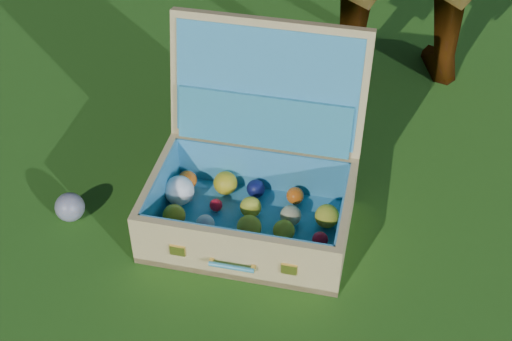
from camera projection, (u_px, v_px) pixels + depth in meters
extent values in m
plane|color=#215114|center=(308.00, 223.00, 1.92)|extent=(60.00, 60.00, 0.00)
sphere|color=#395995|center=(70.00, 207.00, 1.91)|extent=(0.08, 0.08, 0.08)
cube|color=tan|center=(249.00, 229.00, 1.89)|extent=(0.54, 0.37, 0.02)
cube|color=tan|center=(234.00, 256.00, 1.73)|extent=(0.52, 0.04, 0.16)
cube|color=tan|center=(262.00, 170.00, 1.97)|extent=(0.52, 0.04, 0.16)
cube|color=tan|center=(157.00, 196.00, 1.89)|extent=(0.03, 0.31, 0.16)
cube|color=tan|center=(345.00, 225.00, 1.81)|extent=(0.03, 0.31, 0.16)
cube|color=teal|center=(249.00, 225.00, 1.88)|extent=(0.50, 0.33, 0.01)
cube|color=teal|center=(235.00, 250.00, 1.73)|extent=(0.48, 0.03, 0.14)
cube|color=teal|center=(261.00, 170.00, 1.95)|extent=(0.48, 0.03, 0.14)
cube|color=teal|center=(161.00, 194.00, 1.88)|extent=(0.02, 0.31, 0.14)
cube|color=teal|center=(341.00, 222.00, 1.80)|extent=(0.02, 0.31, 0.14)
cube|color=tan|center=(268.00, 84.00, 1.85)|extent=(0.52, 0.13, 0.35)
cube|color=teal|center=(266.00, 86.00, 1.84)|extent=(0.48, 0.09, 0.30)
cube|color=teal|center=(264.00, 122.00, 1.88)|extent=(0.47, 0.07, 0.15)
cube|color=#F2C659|center=(177.00, 251.00, 1.74)|extent=(0.04, 0.01, 0.03)
cube|color=#F2C659|center=(289.00, 269.00, 1.69)|extent=(0.04, 0.01, 0.03)
cylinder|color=teal|center=(231.00, 267.00, 1.72)|extent=(0.11, 0.02, 0.01)
cube|color=#F2C659|center=(211.00, 261.00, 1.73)|extent=(0.01, 0.02, 0.01)
cube|color=#F2C659|center=(253.00, 269.00, 1.71)|extent=(0.01, 0.02, 0.01)
sphere|color=gold|center=(163.00, 233.00, 1.82)|extent=(0.06, 0.06, 0.06)
sphere|color=#0D1244|center=(203.00, 240.00, 1.80)|extent=(0.06, 0.06, 0.06)
sphere|color=orange|center=(241.00, 250.00, 1.77)|extent=(0.06, 0.06, 0.06)
sphere|color=silver|center=(276.00, 251.00, 1.77)|extent=(0.07, 0.07, 0.07)
sphere|color=#C2BB89|center=(319.00, 261.00, 1.74)|extent=(0.08, 0.08, 0.08)
sphere|color=#B59D18|center=(174.00, 216.00, 1.87)|extent=(0.06, 0.06, 0.06)
sphere|color=silver|center=(205.00, 224.00, 1.85)|extent=(0.05, 0.05, 0.05)
sphere|color=gold|center=(249.00, 227.00, 1.83)|extent=(0.06, 0.06, 0.06)
sphere|color=gold|center=(284.00, 231.00, 1.83)|extent=(0.06, 0.06, 0.06)
sphere|color=red|center=(320.00, 240.00, 1.81)|extent=(0.04, 0.04, 0.04)
sphere|color=silver|center=(179.00, 191.00, 1.92)|extent=(0.08, 0.08, 0.08)
sphere|color=red|center=(216.00, 205.00, 1.91)|extent=(0.03, 0.03, 0.03)
sphere|color=gold|center=(251.00, 207.00, 1.89)|extent=(0.06, 0.06, 0.06)
sphere|color=#C2BB89|center=(291.00, 215.00, 1.87)|extent=(0.06, 0.06, 0.06)
sphere|color=gold|center=(327.00, 216.00, 1.86)|extent=(0.06, 0.06, 0.06)
sphere|color=orange|center=(187.00, 180.00, 1.98)|extent=(0.05, 0.05, 0.05)
sphere|color=#B59D18|center=(225.00, 183.00, 1.96)|extent=(0.07, 0.07, 0.07)
sphere|color=#0D1244|center=(256.00, 189.00, 1.95)|extent=(0.05, 0.05, 0.05)
sphere|color=orange|center=(295.00, 196.00, 1.93)|extent=(0.05, 0.05, 0.05)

